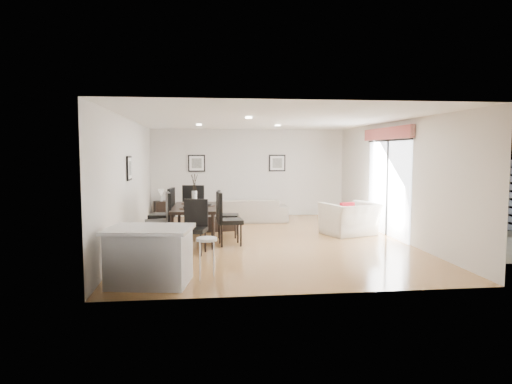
{
  "coord_description": "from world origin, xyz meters",
  "views": [
    {
      "loc": [
        -1.43,
        -10.12,
        1.99
      ],
      "look_at": [
        -0.19,
        0.4,
        1.06
      ],
      "focal_mm": 32.0,
      "sensor_mm": 36.0,
      "label": 1
    }
  ],
  "objects": [
    {
      "name": "courtyard_plant_b",
      "position": [
        5.9,
        0.69,
        0.3
      ],
      "size": [
        0.43,
        0.43,
        0.61
      ],
      "primitive_type": "imported",
      "rotation": [
        0.0,
        0.0,
        0.34
      ],
      "color": "#376029",
      "rests_on": "ground"
    },
    {
      "name": "courtyard",
      "position": [
        6.16,
        0.87,
        0.92
      ],
      "size": [
        6.0,
        6.0,
        2.0
      ],
      "color": "gray",
      "rests_on": "ground"
    },
    {
      "name": "table_lamp",
      "position": [
        -2.66,
        3.66,
        0.76
      ],
      "size": [
        0.19,
        0.19,
        0.36
      ],
      "color": "white",
      "rests_on": "side_table"
    },
    {
      "name": "dining_chair_foot",
      "position": [
        -1.63,
        1.18,
        0.66
      ],
      "size": [
        0.62,
        0.62,
        1.19
      ],
      "rotation": [
        0.0,
        0.0,
        2.95
      ],
      "color": "black",
      "rests_on": "ground"
    },
    {
      "name": "dining_chair_efar",
      "position": [
        -0.94,
        0.5,
        0.61
      ],
      "size": [
        0.55,
        0.55,
        1.09
      ],
      "rotation": [
        0.0,
        0.0,
        1.44
      ],
      "color": "black",
      "rests_on": "ground"
    },
    {
      "name": "bar_stool",
      "position": [
        -1.37,
        -3.23,
        0.59
      ],
      "size": [
        0.32,
        0.32,
        0.69
      ],
      "color": "silver",
      "rests_on": "ground"
    },
    {
      "name": "wall_right",
      "position": [
        3.0,
        0.0,
        1.35
      ],
      "size": [
        0.04,
        8.0,
        2.7
      ],
      "primitive_type": "cube",
      "color": "beige",
      "rests_on": "ground"
    },
    {
      "name": "side_table",
      "position": [
        -2.66,
        3.66,
        0.26
      ],
      "size": [
        0.5,
        0.5,
        0.53
      ],
      "primitive_type": "cube",
      "rotation": [
        0.0,
        0.0,
        0.31
      ],
      "color": "black",
      "rests_on": "ground"
    },
    {
      "name": "wall_back",
      "position": [
        0.0,
        4.0,
        1.35
      ],
      "size": [
        6.0,
        0.04,
        2.7
      ],
      "primitive_type": "cube",
      "color": "beige",
      "rests_on": "ground"
    },
    {
      "name": "dining_chair_enear",
      "position": [
        -0.95,
        -0.47,
        0.64
      ],
      "size": [
        0.55,
        0.55,
        1.15
      ],
      "rotation": [
        0.0,
        0.0,
        1.64
      ],
      "color": "black",
      "rests_on": "ground"
    },
    {
      "name": "dining_table",
      "position": [
        -1.61,
        0.01,
        0.71
      ],
      "size": [
        1.01,
        1.93,
        0.79
      ],
      "rotation": [
        0.0,
        0.0,
        -0.03
      ],
      "color": "black",
      "rests_on": "ground"
    },
    {
      "name": "dining_chair_wfar",
      "position": [
        -2.27,
        0.47,
        0.65
      ],
      "size": [
        0.6,
        0.6,
        1.17
      ],
      "rotation": [
        0.0,
        0.0,
        -1.72
      ],
      "color": "black",
      "rests_on": "ground"
    },
    {
      "name": "kitchen_island",
      "position": [
        -2.23,
        -3.23,
        0.44
      ],
      "size": [
        1.38,
        1.14,
        0.87
      ],
      "rotation": [
        0.0,
        0.0,
        -0.17
      ],
      "color": "silver",
      "rests_on": "ground"
    },
    {
      "name": "ceiling",
      "position": [
        0.0,
        0.0,
        2.7
      ],
      "size": [
        6.0,
        8.0,
        0.02
      ],
      "primitive_type": "cube",
      "color": "white",
      "rests_on": "wall_back"
    },
    {
      "name": "sofa",
      "position": [
        -0.14,
        2.78,
        0.33
      ],
      "size": [
        2.28,
        0.96,
        0.66
      ],
      "primitive_type": "imported",
      "rotation": [
        0.0,
        0.0,
        3.11
      ],
      "color": "gray",
      "rests_on": "ground"
    },
    {
      "name": "vase",
      "position": [
        -1.61,
        0.01,
        1.11
      ],
      "size": [
        0.78,
        1.28,
        0.72
      ],
      "color": "white",
      "rests_on": "dining_table"
    },
    {
      "name": "cushion",
      "position": [
        1.98,
        0.3,
        0.62
      ],
      "size": [
        0.37,
        0.21,
        0.36
      ],
      "primitive_type": "cube",
      "rotation": [
        0.0,
        0.0,
        3.44
      ],
      "color": "#AF161F",
      "rests_on": "armchair"
    },
    {
      "name": "sliding_door",
      "position": [
        2.96,
        0.3,
        1.66
      ],
      "size": [
        0.12,
        2.7,
        2.57
      ],
      "color": "white",
      "rests_on": "wall_right"
    },
    {
      "name": "armchair",
      "position": [
        2.09,
        0.41,
        0.39
      ],
      "size": [
        1.46,
        1.37,
        0.77
      ],
      "primitive_type": "imported",
      "rotation": [
        0.0,
        0.0,
        3.47
      ],
      "color": "beige",
      "rests_on": "ground"
    },
    {
      "name": "wall_left",
      "position": [
        -3.0,
        0.0,
        1.35
      ],
      "size": [
        0.04,
        8.0,
        2.7
      ],
      "primitive_type": "cube",
      "color": "beige",
      "rests_on": "ground"
    },
    {
      "name": "framed_print_left_wall",
      "position": [
        -2.97,
        -0.2,
        1.65
      ],
      "size": [
        0.04,
        0.52,
        0.52
      ],
      "rotation": [
        0.0,
        0.0,
        1.57
      ],
      "color": "black",
      "rests_on": "wall_left"
    },
    {
      "name": "ground",
      "position": [
        0.0,
        0.0,
        0.0
      ],
      "size": [
        8.0,
        8.0,
        0.0
      ],
      "primitive_type": "plane",
      "color": "#B27F49",
      "rests_on": "ground"
    },
    {
      "name": "framed_print_back_right",
      "position": [
        0.9,
        3.97,
        1.65
      ],
      "size": [
        0.52,
        0.04,
        0.52
      ],
      "color": "black",
      "rests_on": "wall_back"
    },
    {
      "name": "wall_front",
      "position": [
        0.0,
        -4.0,
        1.35
      ],
      "size": [
        6.0,
        0.04,
        2.7
      ],
      "primitive_type": "cube",
      "color": "beige",
      "rests_on": "ground"
    },
    {
      "name": "dining_chair_wnear",
      "position": [
        -2.27,
        -0.45,
        0.64
      ],
      "size": [
        0.59,
        0.59,
        1.14
      ],
      "rotation": [
        0.0,
        0.0,
        -1.41
      ],
      "color": "black",
      "rests_on": "ground"
    },
    {
      "name": "coffee_table",
      "position": [
        -1.14,
        1.43,
        0.2
      ],
      "size": [
        1.1,
        0.8,
        0.4
      ],
      "primitive_type": "cube",
      "rotation": [
        0.0,
        0.0,
        0.23
      ],
      "color": "black",
      "rests_on": "ground"
    },
    {
      "name": "courtyard_plant_a",
      "position": [
        5.47,
        -0.08,
        0.33
      ],
      "size": [
        0.76,
        0.72,
        0.67
      ],
      "primitive_type": "imported",
      "rotation": [
        0.0,
        0.0,
        -0.41
      ],
      "color": "#376029",
      "rests_on": "ground"
    },
    {
      "name": "dining_chair_head",
      "position": [
        -1.59,
        -1.16,
        0.59
      ],
      "size": [
        0.58,
        0.58,
        1.06
      ],
      "rotation": [
        0.0,
        0.0,
        -0.24
      ],
      "color": "black",
      "rests_on": "ground"
    },
    {
      "name": "framed_print_back_left",
      "position": [
        -1.6,
        3.97,
        1.65
      ],
      "size": [
        0.52,
        0.04,
        0.52
      ],
      "color": "black",
      "rests_on": "wall_back"
    }
  ]
}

